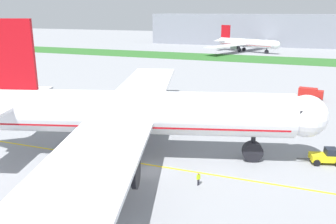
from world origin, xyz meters
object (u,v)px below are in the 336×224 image
pushback_tug (327,156)px  service_truck_baggage_loader (311,93)px  service_truck_catering_van (150,94)px  airliner_foreground (133,113)px  ground_crew_wingwalker_port (198,178)px  parked_airliner_far_left (245,43)px

pushback_tug → service_truck_baggage_loader: service_truck_baggage_loader is taller
service_truck_catering_van → pushback_tug: bearing=-32.9°
airliner_foreground → pushback_tug: size_ratio=13.63×
airliner_foreground → ground_crew_wingwalker_port: (10.87, -4.97, -5.49)m
ground_crew_wingwalker_port → service_truck_catering_van: bearing=121.0°
parked_airliner_far_left → pushback_tug: bearing=-77.2°
pushback_tug → service_truck_baggage_loader: bearing=92.0°
service_truck_catering_van → parked_airliner_far_left: parked_airliner_far_left is taller
pushback_tug → ground_crew_wingwalker_port: pushback_tug is taller
ground_crew_wingwalker_port → service_truck_baggage_loader: size_ratio=0.29×
pushback_tug → ground_crew_wingwalker_port: 19.02m
pushback_tug → parked_airliner_far_left: bearing=102.8°
pushback_tug → parked_airliner_far_left: (-30.11, 132.18, 3.35)m
airliner_foreground → service_truck_catering_van: bearing=108.8°
parked_airliner_far_left → service_truck_catering_van: bearing=-93.0°
pushback_tug → service_truck_baggage_loader: 37.65m
airliner_foreground → parked_airliner_far_left: size_ratio=1.45×
airliner_foreground → service_truck_catering_van: size_ratio=13.48×
ground_crew_wingwalker_port → airliner_foreground: bearing=155.4°
ground_crew_wingwalker_port → parked_airliner_far_left: size_ratio=0.03×
airliner_foreground → parked_airliner_far_left: (-4.55, 139.29, -2.12)m
pushback_tug → service_truck_baggage_loader: (-1.30, 37.62, 0.48)m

